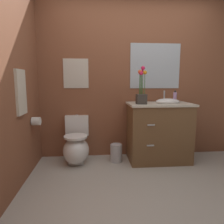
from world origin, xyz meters
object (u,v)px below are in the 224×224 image
Objects in this scene: toilet at (76,147)px; soap_bottle at (175,97)px; trash_bin at (116,153)px; wall_poster at (76,74)px; toilet_paper_roll at (36,121)px; hanging_towel at (21,92)px; vanity_cabinet at (159,131)px; wall_mirror at (155,66)px; flower_vase at (141,91)px.

toilet is 3.76× the size of soap_bottle.
wall_poster reaches higher than trash_bin.
toilet_paper_roll is at bearing -170.86° from trash_bin.
hanging_towel is at bearing -124.72° from wall_poster.
wall_poster is 0.95m from toilet_paper_roll.
wall_poster is 0.86× the size of hanging_towel.
vanity_cabinet is 2.06× the size of hanging_towel.
toilet is 1.53× the size of wall_poster.
hanging_towel is (-1.16, -0.53, 0.95)m from trash_bin.
wall_mirror reaches higher than toilet_paper_roll.
flower_vase is (0.95, -0.11, 0.83)m from toilet.
toilet_paper_roll is at bearing 81.03° from hanging_towel.
vanity_cabinet is at bearing 5.52° from toilet_paper_roll.
trash_bin is at bearing 24.37° from hanging_towel.
toilet is 1.33× the size of hanging_towel.
flower_vase is 1.51m from toilet_paper_roll.
vanity_cabinet is at bearing -89.49° from wall_mirror.
flower_vase is 1.00m from trash_bin.
trash_bin is 1.37m from wall_poster.
wall_poster is 1.02m from hanging_towel.
wall_mirror is (1.25, 0.27, 1.21)m from toilet.
flower_vase is (-0.30, -0.08, 0.61)m from vanity_cabinet.
soap_bottle is at bearing 10.84° from flower_vase.
vanity_cabinet is at bearing -174.27° from soap_bottle.
hanging_towel is 0.54m from toilet_paper_roll.
soap_bottle is (1.49, -0.00, 0.73)m from toilet.
toilet_paper_roll reaches higher than trash_bin.
toilet_paper_roll is at bearing -176.43° from flower_vase.
hanging_towel is at bearing -155.63° from trash_bin.
wall_mirror is (0.65, 0.29, 1.31)m from trash_bin.
flower_vase is 1.96× the size of trash_bin.
wall_mirror is at bearing 23.78° from trash_bin.
hanging_towel is at bearing -135.94° from toilet.
flower_vase reaches higher than trash_bin.
toilet_paper_roll is at bearing -174.45° from soap_bottle.
wall_mirror is at bearing 51.33° from flower_vase.
wall_poster reaches higher than toilet.
vanity_cabinet is at bearing -1.21° from toilet.
flower_vase reaches higher than soap_bottle.
hanging_towel is (-0.56, -0.81, -0.24)m from wall_poster.
soap_bottle is 1.22m from trash_bin.
vanity_cabinet is 0.69m from flower_vase.
vanity_cabinet reaches higher than trash_bin.
flower_vase is at bearing -6.35° from toilet.
soap_bottle is at bearing 5.55° from toilet_paper_roll.
wall_poster reaches higher than flower_vase.
soap_bottle is at bearing 1.00° from trash_bin.
flower_vase is 0.67× the size of wall_mirror.
wall_poster is 4.09× the size of toilet_paper_roll.
wall_mirror is at bearing 0.00° from wall_poster.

